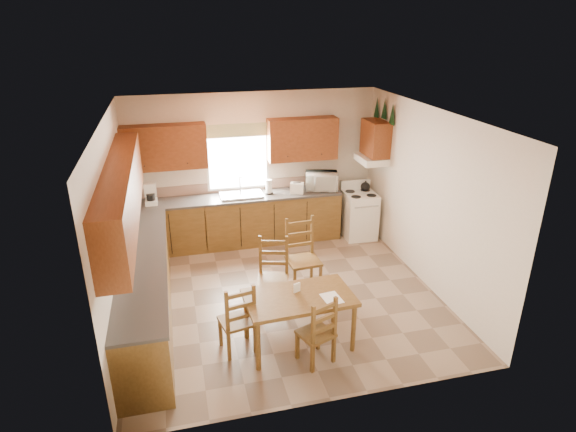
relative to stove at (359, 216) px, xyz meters
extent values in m
plane|color=#826C56|center=(-1.88, -1.69, -0.42)|extent=(4.50, 4.50, 0.00)
plane|color=#A05228|center=(-1.88, -1.69, 2.28)|extent=(4.50, 4.50, 0.00)
plane|color=beige|center=(-4.13, -1.69, 0.93)|extent=(4.50, 4.50, 0.00)
plane|color=beige|center=(0.37, -1.69, 0.93)|extent=(4.50, 4.50, 0.00)
plane|color=beige|center=(-1.88, 0.56, 0.93)|extent=(4.50, 4.50, 0.00)
plane|color=beige|center=(-1.88, -3.94, 0.93)|extent=(4.50, 4.50, 0.00)
cube|color=brown|center=(-2.25, 0.26, 0.02)|extent=(3.75, 0.60, 0.88)
cube|color=brown|center=(-3.83, -1.84, 0.02)|extent=(0.60, 3.60, 0.88)
cube|color=#403C39|center=(-2.25, 0.26, 0.48)|extent=(3.75, 0.63, 0.04)
cube|color=#403C39|center=(-3.83, -1.84, 0.48)|extent=(0.63, 3.60, 0.04)
cube|color=#8B6B58|center=(-2.25, 0.55, 0.59)|extent=(3.75, 0.01, 0.18)
cube|color=brown|center=(-3.43, 0.40, 1.43)|extent=(1.41, 0.33, 0.75)
cube|color=brown|center=(-1.02, 0.40, 1.43)|extent=(1.25, 0.33, 0.75)
cube|color=brown|center=(-3.96, -1.84, 1.43)|extent=(0.33, 3.60, 0.75)
cube|color=brown|center=(0.20, -0.04, 1.48)|extent=(0.33, 0.62, 0.62)
cube|color=white|center=(0.15, -0.04, 1.10)|extent=(0.44, 0.62, 0.12)
cube|color=white|center=(-2.18, 0.53, 1.13)|extent=(1.13, 0.02, 1.18)
cube|color=white|center=(-2.18, 0.53, 1.13)|extent=(1.05, 0.01, 1.10)
cube|color=#4E7436|center=(-2.18, 0.50, 1.63)|extent=(1.19, 0.01, 0.24)
cube|color=silver|center=(-2.18, 0.26, 0.52)|extent=(0.75, 0.45, 0.04)
cone|color=black|center=(0.33, -0.36, 1.96)|extent=(0.22, 0.22, 0.36)
cone|color=black|center=(0.33, -0.04, 2.00)|extent=(0.22, 0.22, 0.36)
cone|color=black|center=(0.33, 0.28, 1.96)|extent=(0.22, 0.22, 0.36)
cube|color=white|center=(0.00, 0.00, 0.00)|extent=(0.59, 0.61, 0.85)
cube|color=white|center=(-3.73, 0.24, 0.67)|extent=(0.27, 0.30, 0.36)
cylinder|color=white|center=(-1.68, 0.27, 0.63)|extent=(0.15, 0.15, 0.26)
cube|color=white|center=(-1.17, 0.17, 0.59)|extent=(0.27, 0.23, 0.19)
imported|color=white|center=(-0.68, 0.26, 0.66)|extent=(0.61, 0.50, 0.32)
cube|color=brown|center=(-1.96, -2.89, -0.07)|extent=(1.37, 0.83, 0.71)
cube|color=brown|center=(-2.73, -2.80, 0.06)|extent=(0.47, 0.46, 0.96)
cube|color=brown|center=(-1.85, -3.24, 0.03)|extent=(0.48, 0.47, 0.91)
cube|color=brown|center=(-1.54, -1.60, 0.13)|extent=(0.50, 0.48, 1.11)
cube|color=brown|center=(-2.10, -1.99, 0.10)|extent=(0.54, 0.52, 1.04)
cube|color=white|center=(-1.59, -3.03, 0.29)|extent=(0.25, 0.31, 0.00)
cube|color=white|center=(-1.97, -2.79, 0.35)|extent=(0.09, 0.05, 0.12)
camera|label=1|loc=(-3.32, -7.78, 3.46)|focal=30.00mm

